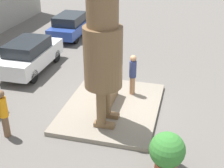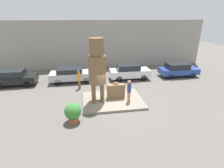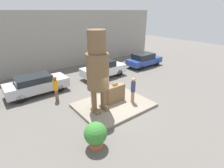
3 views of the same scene
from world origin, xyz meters
The scene contains 12 objects.
ground_plane centered at (0.00, 0.00, 0.00)m, with size 60.00×60.00×0.00m, color #605B56.
pedestal centered at (0.00, 0.00, 0.09)m, with size 4.77×3.73×0.17m.
building_backdrop centered at (0.00, 10.29, 3.01)m, with size 28.00×0.60×6.03m.
statue_figure centered at (-1.19, 0.00, 3.04)m, with size 1.33×1.33×4.90m.
giant_suitcase centered at (0.30, 0.21, 0.78)m, with size 1.43×0.45×1.38m.
tourist centered at (1.19, -0.59, 1.15)m, with size 0.30×0.30×1.78m.
parked_car_black centered at (-9.01, 5.03, 0.82)m, with size 4.02×1.80×1.58m.
parked_car_silver centered at (-3.46, 5.17, 0.81)m, with size 4.55×1.85×1.50m.
parked_car_white centered at (2.66, 4.98, 0.87)m, with size 4.31×1.73×1.65m.
parked_car_blue centered at (8.40, 5.00, 0.81)m, with size 4.32×1.75×1.53m.
planter_pot centered at (-3.03, -2.48, 0.71)m, with size 1.09×1.09×1.31m.
worker_hivis centered at (-2.70, 3.14, 1.00)m, with size 0.31×0.31×1.83m.
Camera 2 is at (-2.12, -12.59, 6.53)m, focal length 28.00 mm.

